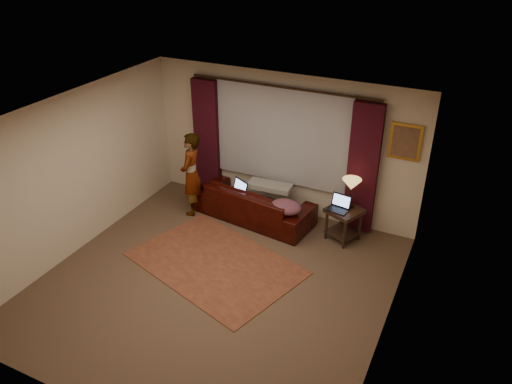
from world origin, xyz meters
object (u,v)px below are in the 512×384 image
laptop_table (338,204)px  end_table (343,224)px  tiffany_lamp (351,193)px  person (191,174)px  sofa (254,197)px  laptop_sofa (235,189)px

laptop_table → end_table: bearing=50.8°
laptop_table → tiffany_lamp: bearing=66.8°
end_table → person: size_ratio=0.38×
sofa → laptop_table: (1.56, -0.05, 0.28)m
laptop_table → person: size_ratio=0.23×
laptop_sofa → end_table: laptop_sofa is taller
sofa → laptop_table: bearing=-174.7°
end_table → tiffany_lamp: tiffany_lamp is taller
end_table → tiffany_lamp: size_ratio=1.17×
sofa → laptop_sofa: bearing=23.7°
sofa → laptop_table: 1.58m
end_table → sofa: bearing=-178.9°
laptop_sofa → end_table: size_ratio=0.67×
sofa → tiffany_lamp: bearing=-167.2°
end_table → laptop_table: (-0.09, -0.09, 0.42)m
tiffany_lamp → person: bearing=-170.8°
tiffany_lamp → person: person is taller
sofa → tiffany_lamp: 1.75m
end_table → laptop_table: 0.44m
sofa → tiffany_lamp: tiffany_lamp is taller
end_table → tiffany_lamp: 0.57m
sofa → person: size_ratio=1.38×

